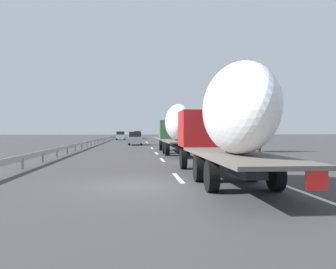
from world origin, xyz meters
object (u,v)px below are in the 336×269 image
object	(u,v)px
car_black_suv	(137,135)
road_sign	(180,130)
truck_trailing	(227,119)
car_silver_hatch	(135,138)
truck_lead	(177,126)
car_red_compact	(137,135)
car_white_van	(121,136)

from	to	relation	value
car_black_suv	road_sign	bearing A→B (deg)	-171.10
truck_trailing	road_sign	xyz separation A→B (m)	(40.27, -3.10, -0.36)
truck_trailing	car_silver_hatch	xyz separation A→B (m)	(36.70, 3.77, -1.54)
truck_lead	car_red_compact	xyz separation A→B (m)	(55.45, 3.39, -1.48)
truck_lead	road_sign	distance (m)	22.67
truck_lead	truck_trailing	bearing A→B (deg)	-180.00
car_red_compact	road_sign	bearing A→B (deg)	-168.88
car_black_suv	car_red_compact	distance (m)	8.43
truck_lead	car_red_compact	distance (m)	55.58
truck_lead	car_silver_hatch	bearing A→B (deg)	11.28
truck_trailing	car_silver_hatch	size ratio (longest dim) A/B	2.86
truck_trailing	road_sign	size ratio (longest dim) A/B	4.30
truck_trailing	car_black_suv	world-z (taller)	truck_trailing
road_sign	truck_trailing	bearing A→B (deg)	175.60
car_silver_hatch	car_black_suv	world-z (taller)	car_black_suv
truck_trailing	road_sign	world-z (taller)	truck_trailing
truck_trailing	car_white_van	distance (m)	64.65
car_white_van	car_red_compact	world-z (taller)	car_red_compact
truck_lead	truck_trailing	xyz separation A→B (m)	(-17.82, -0.00, 0.05)
car_black_suv	car_white_van	bearing A→B (deg)	168.24
truck_trailing	car_white_van	bearing A→B (deg)	6.24
truck_trailing	road_sign	distance (m)	40.39
truck_trailing	car_silver_hatch	world-z (taller)	truck_trailing
car_silver_hatch	road_sign	size ratio (longest dim) A/B	1.50
car_black_suv	car_white_van	world-z (taller)	car_black_suv
truck_lead	truck_trailing	world-z (taller)	truck_trailing
car_black_suv	truck_trailing	bearing A→B (deg)	-177.62
truck_trailing	car_white_van	xyz separation A→B (m)	(64.25, 7.03, -1.55)
car_red_compact	road_sign	distance (m)	33.65
truck_lead	road_sign	bearing A→B (deg)	-7.86
truck_trailing	car_red_compact	world-z (taller)	truck_trailing
truck_lead	car_white_van	size ratio (longest dim) A/B	3.33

